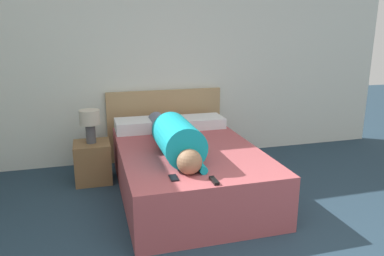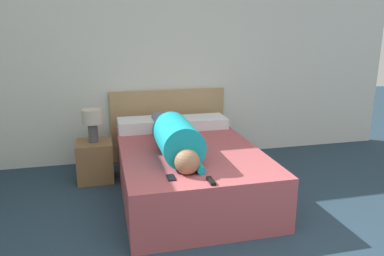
% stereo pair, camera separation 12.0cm
% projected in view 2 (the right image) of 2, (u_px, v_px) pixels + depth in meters
% --- Properties ---
extents(wall_back, '(6.19, 0.06, 2.60)m').
position_uv_depth(wall_back, '(173.00, 60.00, 4.82)').
color(wall_back, silver).
rests_on(wall_back, ground_plane).
extents(bed, '(1.38, 2.03, 0.51)m').
position_uv_depth(bed, '(189.00, 171.00, 3.92)').
color(bed, '#A84C51').
rests_on(bed, ground_plane).
extents(headboard, '(1.50, 0.04, 0.92)m').
position_uv_depth(headboard, '(169.00, 125.00, 4.95)').
color(headboard, tan).
rests_on(headboard, ground_plane).
extents(nightstand, '(0.40, 0.39, 0.46)m').
position_uv_depth(nightstand, '(95.00, 161.00, 4.28)').
color(nightstand, brown).
rests_on(nightstand, ground_plane).
extents(table_lamp, '(0.22, 0.22, 0.37)m').
position_uv_depth(table_lamp, '(92.00, 120.00, 4.15)').
color(table_lamp, '#4C4C51').
rests_on(table_lamp, nightstand).
extents(person_lying, '(0.38, 1.67, 0.38)m').
position_uv_depth(person_lying, '(175.00, 138.00, 3.64)').
color(person_lying, '#936B4C').
rests_on(person_lying, bed).
extents(pillow_near_headboard, '(0.63, 0.39, 0.14)m').
position_uv_depth(pillow_near_headboard, '(145.00, 125.00, 4.48)').
color(pillow_near_headboard, white).
rests_on(pillow_near_headboard, bed).
extents(pillow_second, '(0.60, 0.39, 0.13)m').
position_uv_depth(pillow_second, '(201.00, 122.00, 4.64)').
color(pillow_second, white).
rests_on(pillow_second, bed).
extents(tv_remote, '(0.04, 0.15, 0.02)m').
position_uv_depth(tv_remote, '(211.00, 181.00, 2.99)').
color(tv_remote, black).
rests_on(tv_remote, bed).
extents(cell_phone, '(0.06, 0.13, 0.01)m').
position_uv_depth(cell_phone, '(171.00, 178.00, 3.07)').
color(cell_phone, black).
rests_on(cell_phone, bed).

